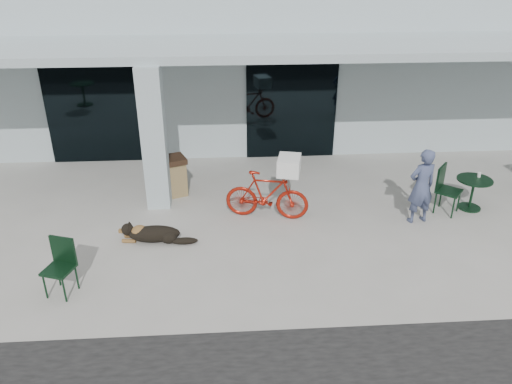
{
  "coord_description": "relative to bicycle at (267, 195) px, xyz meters",
  "views": [
    {
      "loc": [
        0.0,
        -7.83,
        5.25
      ],
      "look_at": [
        0.57,
        0.75,
        1.0
      ],
      "focal_mm": 35.0,
      "sensor_mm": 36.0,
      "label": 1
    }
  ],
  "objects": [
    {
      "name": "bicycle",
      "position": [
        0.0,
        0.0,
        0.0
      ],
      "size": [
        1.84,
        0.87,
        1.06
      ],
      "primitive_type": "imported",
      "rotation": [
        0.0,
        0.0,
        1.35
      ],
      "color": "#9B1A0C",
      "rests_on": "ground"
    },
    {
      "name": "storefront_glass_left",
      "position": [
        -4.06,
        3.44,
        0.82
      ],
      "size": [
        2.8,
        0.06,
        2.7
      ],
      "primitive_type": "cube",
      "color": "black",
      "rests_on": "ground"
    },
    {
      "name": "building",
      "position": [
        -0.86,
        6.96,
        1.72
      ],
      "size": [
        22.0,
        7.0,
        4.5
      ],
      "primitive_type": "cube",
      "color": "#9EAEB3",
      "rests_on": "ground"
    },
    {
      "name": "trash_receptacle",
      "position": [
        -2.06,
        1.26,
        -0.07
      ],
      "size": [
        0.71,
        0.71,
        0.93
      ],
      "primitive_type": null,
      "rotation": [
        0.0,
        0.0,
        0.38
      ],
      "color": "olive",
      "rests_on": "ground"
    },
    {
      "name": "overhang",
      "position": [
        -0.86,
        2.06,
        2.68
      ],
      "size": [
        22.0,
        2.8,
        0.18
      ],
      "primitive_type": "cube",
      "color": "#9EAEB3",
      "rests_on": "column"
    },
    {
      "name": "ground",
      "position": [
        -0.86,
        -1.54,
        -0.53
      ],
      "size": [
        80.0,
        80.0,
        0.0
      ],
      "primitive_type": "plane",
      "color": "#A5A29C",
      "rests_on": "ground"
    },
    {
      "name": "laundry_basket",
      "position": [
        0.44,
        -0.1,
        0.71
      ],
      "size": [
        0.57,
        0.68,
        0.36
      ],
      "primitive_type": "cube",
      "rotation": [
        0.0,
        0.0,
        1.35
      ],
      "color": "white",
      "rests_on": "bicycle"
    },
    {
      "name": "dog",
      "position": [
        -2.29,
        -0.84,
        -0.34
      ],
      "size": [
        1.19,
        0.51,
        0.39
      ],
      "primitive_type": null,
      "rotation": [
        0.0,
        0.0,
        -0.11
      ],
      "color": "black",
      "rests_on": "ground"
    },
    {
      "name": "cafe_table_far",
      "position": [
        4.55,
        0.11,
        -0.18
      ],
      "size": [
        0.84,
        0.84,
        0.71
      ],
      "primitive_type": null,
      "rotation": [
        0.0,
        0.0,
        0.12
      ],
      "color": "black",
      "rests_on": "ground"
    },
    {
      "name": "column",
      "position": [
        -2.36,
        0.76,
        1.03
      ],
      "size": [
        0.5,
        0.5,
        3.12
      ],
      "primitive_type": "cube",
      "color": "#9EAEB3",
      "rests_on": "ground"
    },
    {
      "name": "person",
      "position": [
        3.16,
        -0.38,
        0.28
      ],
      "size": [
        0.67,
        0.51,
        1.63
      ],
      "primitive_type": "imported",
      "rotation": [
        0.0,
        0.0,
        3.36
      ],
      "color": "#40496B",
      "rests_on": "ground"
    },
    {
      "name": "cup_near_dog",
      "position": [
        -2.86,
        -0.54,
        -0.49
      ],
      "size": [
        0.09,
        0.09,
        0.09
      ],
      "primitive_type": "cylinder",
      "rotation": [
        0.0,
        0.0,
        -0.27
      ],
      "color": "white",
      "rests_on": "ground"
    },
    {
      "name": "cafe_chair_near",
      "position": [
        -3.64,
        -2.4,
        -0.04
      ],
      "size": [
        0.58,
        0.61,
        0.99
      ],
      "primitive_type": null,
      "rotation": [
        0.0,
        0.0,
        -0.33
      ],
      "color": "black",
      "rests_on": "ground"
    },
    {
      "name": "cafe_chair_far_a",
      "position": [
        3.93,
        -0.04,
        -0.0
      ],
      "size": [
        0.71,
        0.7,
        1.06
      ],
      "primitive_type": null,
      "rotation": [
        0.0,
        0.0,
        0.87
      ],
      "color": "black",
      "rests_on": "ground"
    },
    {
      "name": "storefront_glass_right",
      "position": [
        0.94,
        3.44,
        0.82
      ],
      "size": [
        2.4,
        0.06,
        2.7
      ],
      "primitive_type": "cube",
      "color": "black",
      "rests_on": "ground"
    },
    {
      "name": "cup_on_table",
      "position": [
        4.68,
        0.23,
        0.23
      ],
      "size": [
        0.08,
        0.08,
        0.1
      ],
      "primitive_type": "cylinder",
      "rotation": [
        0.0,
        0.0,
        0.12
      ],
      "color": "white",
      "rests_on": "cafe_table_far"
    }
  ]
}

